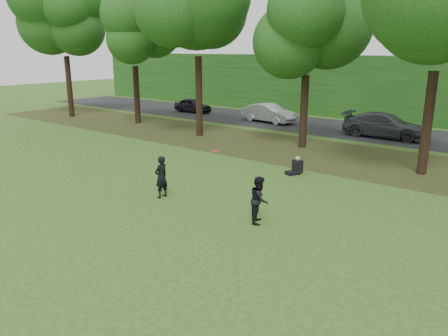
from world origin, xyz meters
name	(u,v)px	position (x,y,z in m)	size (l,w,h in m)	color
ground	(168,240)	(0.00, 0.00, 0.00)	(120.00, 120.00, 0.00)	#284F18
leaf_litter	(345,158)	(0.00, 13.00, 0.01)	(60.00, 7.00, 0.01)	#3F2F16
street	(394,135)	(0.00, 21.00, 0.01)	(70.00, 7.00, 0.02)	black
far_hedge	(423,90)	(0.00, 27.00, 2.50)	(70.00, 3.00, 5.00)	#1A4B15
player_left	(161,177)	(-2.97, 2.62, 0.82)	(0.60, 0.39, 1.64)	black
player_right	(259,200)	(1.38, 2.86, 0.79)	(0.76, 0.59, 1.57)	black
parked_cars	(420,129)	(1.83, 19.93, 0.74)	(39.88, 3.28, 1.54)	black
frisbee	(215,151)	(-0.64, 3.06, 2.08)	(0.38, 0.38, 0.08)	#FC1551
seated_person	(296,167)	(-0.50, 8.68, 0.31)	(0.67, 0.83, 0.83)	black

